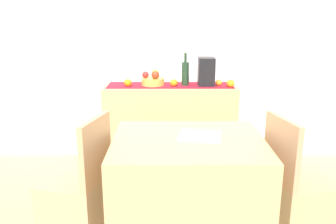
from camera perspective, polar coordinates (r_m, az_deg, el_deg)
ground_plane at (r=3.07m, az=-1.58°, el=-15.22°), size 6.40×6.40×0.02m
room_wall_rear at (r=3.82m, az=-1.29°, el=12.43°), size 6.40×0.06×2.70m
sideboard_console at (r=3.73m, az=0.24°, el=-2.16°), size 1.33×0.42×0.85m
table_runner at (r=3.62m, az=0.25°, el=4.26°), size 1.25×0.32×0.01m
fruit_bowl at (r=3.62m, az=-2.51°, el=4.84°), size 0.23×0.23×0.07m
apple_front at (r=3.67m, az=-2.13°, el=6.17°), size 0.08×0.08×0.08m
apple_upper at (r=3.57m, az=-2.13°, el=5.90°), size 0.08×0.08×0.08m
apple_right at (r=3.61m, az=-3.70°, el=5.91°), size 0.07×0.07×0.07m
wine_bottle at (r=3.61m, az=2.63°, el=6.17°), size 0.07×0.07×0.33m
coffee_maker at (r=3.62m, az=5.96°, el=6.37°), size 0.16×0.18×0.28m
orange_loose_mid at (r=3.58m, az=-6.46°, el=4.60°), size 0.08×0.08×0.08m
orange_loose_far at (r=3.58m, az=9.76°, el=4.48°), size 0.08×0.08×0.08m
orange_loose_near_bowl at (r=3.56m, az=0.82°, el=4.63°), size 0.08×0.08×0.08m
orange_loose_end at (r=3.63m, az=7.95°, el=4.62°), size 0.07×0.07×0.07m
dining_table at (r=2.56m, az=3.04°, el=-12.17°), size 1.02×0.83×0.74m
open_book at (r=2.46m, az=4.97°, el=-3.77°), size 0.31×0.25×0.02m
chair_near_window at (r=2.68m, az=-14.23°, el=-13.85°), size 0.49×0.49×0.90m
chair_by_corner at (r=2.76m, az=19.72°, el=-13.43°), size 0.48×0.48×0.90m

